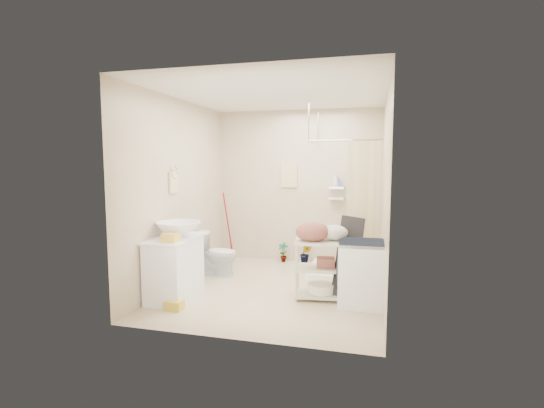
{
  "coord_description": "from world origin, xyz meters",
  "views": [
    {
      "loc": [
        1.25,
        -5.06,
        1.71
      ],
      "look_at": [
        -0.11,
        0.25,
        1.13
      ],
      "focal_mm": 26.0,
      "sensor_mm": 36.0,
      "label": 1
    }
  ],
  "objects": [
    {
      "name": "wall_front",
      "position": [
        0.0,
        -1.6,
        1.3
      ],
      "size": [
        2.8,
        0.04,
        2.6
      ],
      "primitive_type": "cube",
      "color": "beige",
      "rests_on": "ground"
    },
    {
      "name": "floor_basket",
      "position": [
        -0.96,
        -1.03,
        0.08
      ],
      "size": [
        0.29,
        0.22,
        0.15
      ],
      "primitive_type": "cube",
      "rotation": [
        0.0,
        0.0,
        -0.01
      ],
      "color": "gold",
      "rests_on": "ground"
    },
    {
      "name": "counter_basket",
      "position": [
        -1.06,
        -0.9,
        0.83
      ],
      "size": [
        0.2,
        0.16,
        0.1
      ],
      "primitive_type": "cube",
      "rotation": [
        0.0,
        0.0,
        -0.08
      ],
      "color": "#E9BE45",
      "rests_on": "vanity"
    },
    {
      "name": "shampoo_bottle_a",
      "position": [
        0.65,
        1.51,
        1.43
      ],
      "size": [
        0.11,
        0.11,
        0.23
      ],
      "primitive_type": "imported",
      "rotation": [
        0.0,
        0.0,
        0.38
      ],
      "color": "silver",
      "rests_on": "shower"
    },
    {
      "name": "wall_right",
      "position": [
        1.4,
        0.0,
        1.3
      ],
      "size": [
        0.04,
        3.2,
        2.6
      ],
      "primitive_type": "cube",
      "color": "beige",
      "rests_on": "ground"
    },
    {
      "name": "shower",
      "position": [
        0.85,
        1.05,
        1.05
      ],
      "size": [
        1.1,
        1.1,
        2.1
      ],
      "primitive_type": null,
      "color": "white",
      "rests_on": "ground"
    },
    {
      "name": "ceiling",
      "position": [
        0.0,
        0.0,
        2.6
      ],
      "size": [
        2.8,
        3.2,
        0.04
      ],
      "primitive_type": "cube",
      "color": "silver",
      "rests_on": "ground"
    },
    {
      "name": "wall_back",
      "position": [
        0.0,
        1.6,
        1.3
      ],
      "size": [
        2.8,
        0.04,
        2.6
      ],
      "primitive_type": "cube",
      "color": "beige",
      "rests_on": "ground"
    },
    {
      "name": "washing_machine",
      "position": [
        1.14,
        -0.3,
        0.39
      ],
      "size": [
        0.54,
        0.56,
        0.77
      ],
      "primitive_type": "cube",
      "rotation": [
        0.0,
        0.0,
        0.03
      ],
      "color": "white",
      "rests_on": "ground"
    },
    {
      "name": "towel_ring",
      "position": [
        -1.38,
        -0.2,
        1.47
      ],
      "size": [
        0.04,
        0.22,
        0.34
      ],
      "primitive_type": null,
      "color": "beige",
      "rests_on": "wall_left"
    },
    {
      "name": "potted_plant_a",
      "position": [
        -0.23,
        1.47,
        0.17
      ],
      "size": [
        0.2,
        0.15,
        0.34
      ],
      "primitive_type": "imported",
      "rotation": [
        0.0,
        0.0,
        -0.17
      ],
      "color": "#98562B",
      "rests_on": "ground"
    },
    {
      "name": "mop",
      "position": [
        -1.28,
        1.47,
        0.59
      ],
      "size": [
        0.15,
        0.15,
        1.18
      ],
      "primitive_type": null,
      "rotation": [
        0.0,
        0.0,
        0.39
      ],
      "color": "#9D0919",
      "rests_on": "ground"
    },
    {
      "name": "laundry_rack",
      "position": [
        0.65,
        -0.22,
        0.45
      ],
      "size": [
        0.69,
        0.46,
        0.89
      ],
      "primitive_type": null,
      "rotation": [
        0.0,
        0.0,
        0.13
      ],
      "color": "beige",
      "rests_on": "ground"
    },
    {
      "name": "tp_holder",
      "position": [
        -1.36,
        0.05,
        0.72
      ],
      "size": [
        0.08,
        0.12,
        0.14
      ],
      "primitive_type": null,
      "color": "silver",
      "rests_on": "wall_left"
    },
    {
      "name": "shampoo_bottle_b",
      "position": [
        0.69,
        1.52,
        1.4
      ],
      "size": [
        0.09,
        0.09,
        0.16
      ],
      "primitive_type": "imported",
      "rotation": [
        0.0,
        0.0,
        0.29
      ],
      "color": "#4C60AF",
      "rests_on": "shower"
    },
    {
      "name": "hanging_towel",
      "position": [
        -0.15,
        1.58,
        1.5
      ],
      "size": [
        0.28,
        0.03,
        0.42
      ],
      "primitive_type": "cube",
      "color": "#C8B791",
      "rests_on": "wall_back"
    },
    {
      "name": "wall_left",
      "position": [
        -1.4,
        0.0,
        1.3
      ],
      "size": [
        0.04,
        3.2,
        2.6
      ],
      "primitive_type": "cube",
      "color": "beige",
      "rests_on": "ground"
    },
    {
      "name": "toilet",
      "position": [
        -1.04,
        0.44,
        0.33
      ],
      "size": [
        0.65,
        0.38,
        0.65
      ],
      "primitive_type": "imported",
      "rotation": [
        0.0,
        0.0,
        1.54
      ],
      "color": "silver",
      "rests_on": "ground"
    },
    {
      "name": "ironing_board",
      "position": [
        0.97,
        -0.09,
        0.53
      ],
      "size": [
        0.31,
        0.12,
        1.07
      ],
      "primitive_type": null,
      "rotation": [
        0.0,
        0.0,
        0.12
      ],
      "color": "black",
      "rests_on": "ground"
    },
    {
      "name": "floor",
      "position": [
        0.0,
        0.0,
        0.0
      ],
      "size": [
        3.2,
        3.2,
        0.0
      ],
      "primitive_type": "plane",
      "color": "beige",
      "rests_on": "ground"
    },
    {
      "name": "potted_plant_b",
      "position": [
        0.18,
        1.42,
        0.18
      ],
      "size": [
        0.2,
        0.16,
        0.36
      ],
      "primitive_type": "imported",
      "rotation": [
        0.0,
        0.0,
        -0.0
      ],
      "color": "brown",
      "rests_on": "ground"
    },
    {
      "name": "vanity",
      "position": [
        -1.16,
        -0.64,
        0.39
      ],
      "size": [
        0.53,
        0.9,
        0.77
      ],
      "primitive_type": "cube",
      "rotation": [
        0.0,
        0.0,
        0.05
      ],
      "color": "white",
      "rests_on": "ground"
    },
    {
      "name": "sink",
      "position": [
        -1.13,
        -0.58,
        0.87
      ],
      "size": [
        0.62,
        0.62,
        0.19
      ],
      "primitive_type": "imported",
      "rotation": [
        0.0,
        0.0,
        0.11
      ],
      "color": "white",
      "rests_on": "vanity"
    }
  ]
}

